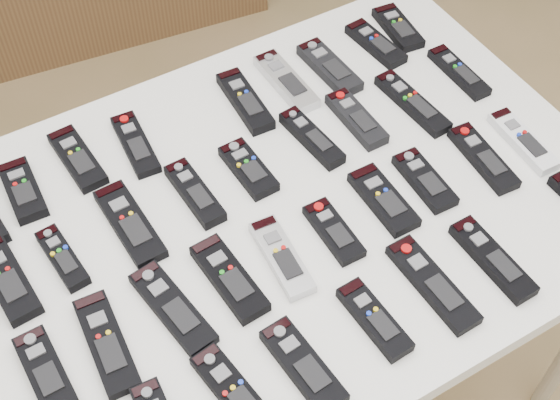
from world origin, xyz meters
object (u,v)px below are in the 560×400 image
remote_22 (282,257)px  remote_31 (303,366)px  remote_3 (136,144)px  remote_17 (459,72)px  remote_4 (245,101)px  remote_27 (523,141)px  remote_6 (329,68)px  remote_21 (229,278)px  remote_5 (286,82)px  remote_13 (248,169)px  remote_9 (7,280)px  remote_30 (237,396)px  remote_32 (374,319)px  remote_1 (23,190)px  remote_14 (312,138)px  table (280,225)px  remote_24 (383,200)px  remote_18 (45,372)px  remote_12 (195,193)px  remote_2 (77,159)px  remote_34 (493,259)px  remote_10 (63,258)px  remote_26 (483,158)px  remote_23 (334,231)px  remote_8 (398,28)px  remote_16 (412,103)px  remote_15 (356,119)px  remote_33 (433,284)px  remote_19 (107,343)px  remote_20 (173,308)px  remote_7 (376,44)px

remote_22 → remote_31: 0.21m
remote_3 → remote_17: 0.70m
remote_4 → remote_27: remote_4 is taller
remote_6 → remote_21: 0.57m
remote_5 → remote_21: 0.50m
remote_13 → remote_31: 0.43m
remote_5 → remote_3: bearing=179.3°
remote_9 → remote_30: 0.46m
remote_32 → remote_5: bearing=71.0°
remote_6 → remote_13: size_ratio=1.23×
remote_1 → remote_14: size_ratio=0.87×
table → remote_21: (-0.16, -0.10, 0.07)m
remote_24 → remote_22: bearing=-175.7°
remote_18 → remote_31: remote_18 is taller
remote_1 → remote_12: bearing=-29.0°
remote_21 → remote_12: bearing=76.9°
remote_2 → remote_27: (0.78, -0.41, 0.00)m
remote_31 → remote_32: size_ratio=1.11×
remote_30 → remote_34: 0.51m
remote_10 → remote_24: same height
remote_31 → remote_27: bearing=12.7°
remote_10 → remote_26: bearing=-18.6°
remote_6 → remote_22: 0.50m
remote_32 → remote_23: bearing=75.0°
remote_3 → remote_26: remote_26 is taller
remote_8 → remote_26: 0.41m
remote_2 → remote_16: size_ratio=0.85×
table → remote_16: remote_16 is taller
remote_15 → remote_33: remote_15 is taller
remote_19 → remote_23: remote_19 is taller
remote_20 → remote_30: (0.02, -0.19, 0.00)m
remote_22 → remote_34: (0.32, -0.19, 0.00)m
remote_27 → remote_31: remote_31 is taller
remote_12 → remote_8: bearing=15.7°
remote_3 → remote_7: size_ratio=1.06×
remote_14 → remote_17: remote_14 is taller
remote_7 → remote_26: bearing=-97.1°
remote_4 → remote_22: remote_4 is taller
remote_7 → remote_19: (-0.80, -0.39, 0.00)m
remote_3 → remote_15: size_ratio=1.04×
remote_5 → remote_30: remote_5 is taller
remote_8 → remote_6: bearing=-163.7°
remote_16 → remote_24: same height
remote_3 → remote_18: size_ratio=1.09×
remote_10 → remote_16: bearing=-4.9°
remote_9 → remote_32: 0.63m
remote_16 → remote_20: size_ratio=1.02×
remote_2 → remote_19: size_ratio=0.88×
table → remote_20: (-0.27, -0.10, 0.07)m
remote_4 → remote_24: remote_4 is taller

